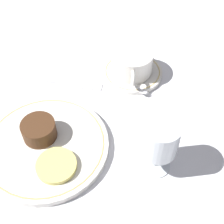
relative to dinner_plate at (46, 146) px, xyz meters
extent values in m
plane|color=white|center=(-0.02, 0.04, -0.01)|extent=(3.00, 3.00, 0.00)
cylinder|color=white|center=(0.00, 0.00, 0.00)|extent=(0.24, 0.24, 0.01)
torus|color=tan|center=(0.00, 0.00, 0.00)|extent=(0.23, 0.23, 0.00)
cylinder|color=white|center=(-0.21, 0.17, 0.00)|extent=(0.14, 0.14, 0.01)
torus|color=tan|center=(-0.21, 0.17, 0.00)|extent=(0.13, 0.13, 0.00)
cylinder|color=white|center=(-0.21, 0.17, 0.03)|extent=(0.09, 0.09, 0.05)
cylinder|color=#331E0F|center=(-0.21, 0.17, 0.03)|extent=(0.08, 0.08, 0.04)
torus|color=white|center=(-0.15, 0.17, 0.03)|extent=(0.04, 0.01, 0.04)
cube|color=silver|center=(-0.18, 0.15, 0.00)|extent=(0.06, 0.07, 0.00)
ellipsoid|color=silver|center=(-0.14, 0.19, 0.00)|extent=(0.03, 0.03, 0.00)
cylinder|color=silver|center=(0.03, 0.20, -0.01)|extent=(0.06, 0.06, 0.01)
cylinder|color=silver|center=(0.03, 0.20, 0.02)|extent=(0.01, 0.01, 0.05)
cylinder|color=silver|center=(0.03, 0.20, 0.08)|extent=(0.07, 0.07, 0.06)
cylinder|color=#5B0F1E|center=(0.03, 0.20, 0.07)|extent=(0.06, 0.06, 0.04)
cube|color=silver|center=(-0.18, -0.02, -0.01)|extent=(0.03, 0.14, 0.01)
cube|color=silver|center=(-0.17, 0.08, -0.01)|extent=(0.03, 0.05, 0.01)
cylinder|color=#4C2D19|center=(-0.02, -0.01, 0.02)|extent=(0.06, 0.06, 0.04)
cylinder|color=#EFE075|center=(0.05, 0.03, 0.01)|extent=(0.07, 0.07, 0.01)
camera|label=1|loc=(0.33, 0.13, 0.49)|focal=50.00mm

